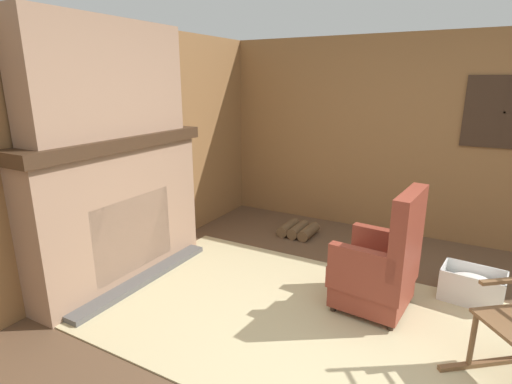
% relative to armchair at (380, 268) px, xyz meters
% --- Properties ---
extents(ground_plane, '(14.00, 14.00, 0.00)m').
position_rel_armchair_xyz_m(ground_plane, '(0.04, -0.60, -0.38)').
color(ground_plane, brown).
extents(wood_panel_wall_left, '(0.06, 5.63, 2.39)m').
position_rel_armchair_xyz_m(wood_panel_wall_left, '(-2.50, -0.60, 0.81)').
color(wood_panel_wall_left, olive).
rests_on(wood_panel_wall_left, ground).
extents(wood_panel_wall_back, '(5.63, 0.09, 2.39)m').
position_rel_armchair_xyz_m(wood_panel_wall_back, '(0.06, 1.94, 0.82)').
color(wood_panel_wall_back, olive).
rests_on(wood_panel_wall_back, ground).
extents(fireplace_hearth, '(0.55, 1.93, 1.38)m').
position_rel_armchair_xyz_m(fireplace_hearth, '(-2.29, -0.60, 0.30)').
color(fireplace_hearth, '#9E7A60').
rests_on(fireplace_hearth, ground).
extents(chimney_breast, '(0.30, 1.61, 0.99)m').
position_rel_armchair_xyz_m(chimney_breast, '(-2.30, -0.60, 1.49)').
color(chimney_breast, '#9E7A60').
rests_on(chimney_breast, fireplace_hearth).
extents(area_rug, '(3.44, 2.11, 0.01)m').
position_rel_armchair_xyz_m(area_rug, '(-0.50, -0.44, -0.38)').
color(area_rug, '#C6B789').
rests_on(area_rug, ground).
extents(armchair, '(0.64, 0.66, 1.06)m').
position_rel_armchair_xyz_m(armchair, '(0.00, 0.00, 0.00)').
color(armchair, brown).
rests_on(armchair, ground).
extents(firewood_stack, '(0.42, 0.41, 0.14)m').
position_rel_armchair_xyz_m(firewood_stack, '(-1.24, 1.23, -0.31)').
color(firewood_stack, brown).
rests_on(firewood_stack, ground).
extents(laundry_basket, '(0.53, 0.37, 0.29)m').
position_rel_armchair_xyz_m(laundry_basket, '(0.69, 0.52, -0.24)').
color(laundry_basket, white).
rests_on(laundry_basket, ground).
extents(oil_lamp_vase, '(0.11, 0.11, 0.29)m').
position_rel_armchair_xyz_m(oil_lamp_vase, '(-2.34, -0.88, 1.10)').
color(oil_lamp_vase, silver).
rests_on(oil_lamp_vase, fireplace_hearth).
extents(storage_case, '(0.15, 0.22, 0.15)m').
position_rel_armchair_xyz_m(storage_case, '(-2.34, -0.36, 1.07)').
color(storage_case, brown).
rests_on(storage_case, fireplace_hearth).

